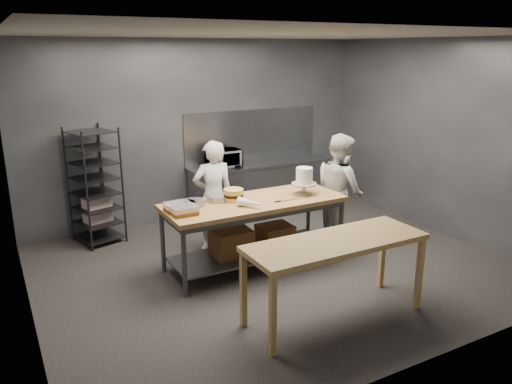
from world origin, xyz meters
TOP-DOWN VIEW (x-y plane):
  - ground at (0.00, 0.00)m, footprint 6.00×6.00m
  - back_wall at (0.00, 2.50)m, footprint 6.00×0.04m
  - work_table at (-0.24, 0.18)m, footprint 2.40×0.90m
  - near_counter at (-0.10, -1.42)m, footprint 2.00×0.70m
  - back_counter at (1.00, 2.18)m, footprint 2.60×0.60m
  - splashback_panel at (1.00, 2.48)m, footprint 2.60×0.02m
  - speed_rack at (-1.86, 2.10)m, footprint 0.75×0.79m
  - chef_behind at (-0.45, 0.97)m, footprint 0.62×0.44m
  - chef_right at (1.28, 0.30)m, footprint 0.74×0.89m
  - microwave at (0.29, 2.18)m, footprint 0.54×0.37m
  - frosted_cake_stand at (0.52, 0.11)m, footprint 0.34×0.34m
  - layer_cake at (-0.46, 0.29)m, footprint 0.26×0.26m
  - cake_pans at (-0.93, 0.35)m, footprint 0.82×0.39m
  - piping_bag at (-0.39, -0.08)m, footprint 0.32×0.38m
  - offset_spatula at (0.11, -0.03)m, footprint 0.36×0.02m
  - pastry_clamshells at (-1.24, 0.15)m, footprint 0.33×0.41m

SIDE VIEW (x-z plane):
  - ground at x=0.00m, z-range 0.00..0.00m
  - back_counter at x=1.00m, z-range 0.00..0.90m
  - work_table at x=-0.24m, z-range 0.11..1.03m
  - chef_behind at x=-0.45m, z-range 0.00..1.61m
  - near_counter at x=-0.10m, z-range 0.36..1.26m
  - chef_right at x=1.28m, z-range 0.00..1.67m
  - speed_rack at x=-1.86m, z-range -0.02..1.73m
  - offset_spatula at x=0.11m, z-range 0.92..0.93m
  - cake_pans at x=-0.93m, z-range 0.92..0.99m
  - pastry_clamshells at x=-1.24m, z-range 0.92..1.03m
  - piping_bag at x=-0.39m, z-range 0.92..1.04m
  - layer_cake at x=-0.46m, z-range 0.92..1.08m
  - microwave at x=0.29m, z-range 0.90..1.20m
  - frosted_cake_stand at x=0.52m, z-range 0.96..1.33m
  - splashback_panel at x=1.00m, z-range 0.90..1.80m
  - back_wall at x=0.00m, z-range 0.00..3.00m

